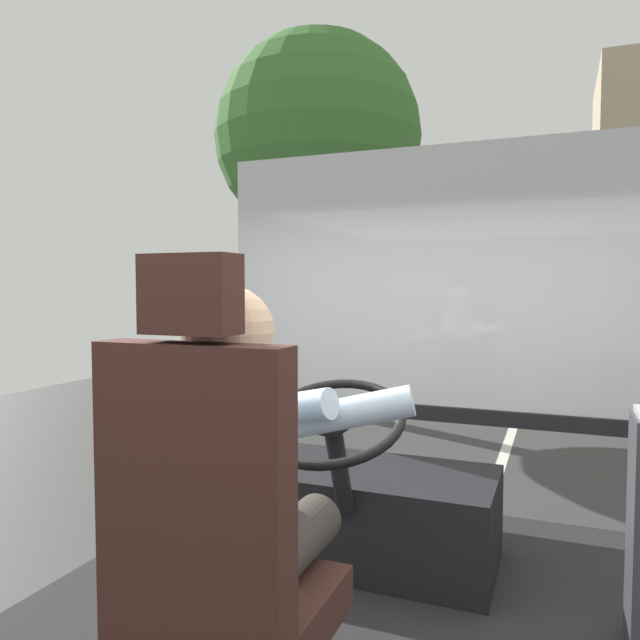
% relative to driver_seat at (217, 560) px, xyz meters
% --- Properties ---
extents(ground, '(18.00, 44.00, 0.06)m').
position_rel_driver_seat_xyz_m(ground, '(0.19, 9.16, -1.38)').
color(ground, '#353535').
extents(driver_seat, '(0.48, 0.48, 1.27)m').
position_rel_driver_seat_xyz_m(driver_seat, '(0.00, 0.00, 0.00)').
color(driver_seat, black).
rests_on(driver_seat, bus_floor).
extents(bus_driver, '(0.81, 0.57, 0.79)m').
position_rel_driver_seat_xyz_m(bus_driver, '(0.00, 0.11, 0.18)').
color(bus_driver, '#332D28').
rests_on(bus_driver, driver_seat).
extents(steering_console, '(1.10, 0.98, 0.83)m').
position_rel_driver_seat_xyz_m(steering_console, '(-0.00, 1.20, -0.30)').
color(steering_console, black).
rests_on(steering_console, bus_floor).
extents(windshield_panel, '(2.50, 0.08, 1.48)m').
position_rel_driver_seat_xyz_m(windshield_panel, '(0.19, 1.98, 0.52)').
color(windshield_panel, silver).
extents(street_tree, '(3.29, 3.29, 6.05)m').
position_rel_driver_seat_xyz_m(street_tree, '(-2.89, 7.76, 3.02)').
color(street_tree, '#4C3828').
rests_on(street_tree, ground).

